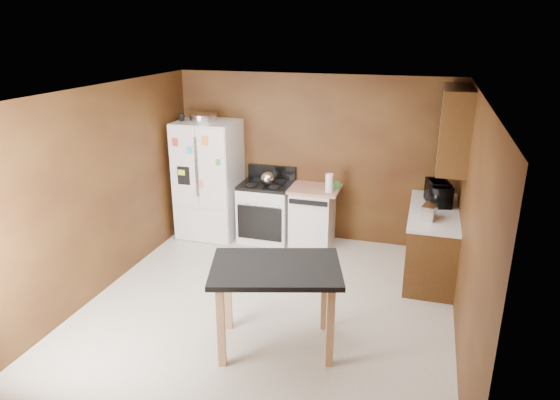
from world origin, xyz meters
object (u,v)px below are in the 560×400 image
at_px(paper_towel, 329,183).
at_px(island, 276,279).
at_px(toaster, 429,212).
at_px(green_canister, 337,185).
at_px(gas_range, 266,211).
at_px(pen_cup, 182,117).
at_px(kettle, 268,179).
at_px(microwave, 438,194).
at_px(roasting_pan, 203,117).
at_px(dishwasher, 312,215).
at_px(refrigerator, 209,179).

bearing_deg(paper_towel, island, -90.72).
height_order(toaster, island, toaster).
xyz_separation_m(green_canister, gas_range, (-1.06, -0.08, -0.48)).
bearing_deg(pen_cup, kettle, 2.24).
xyz_separation_m(green_canister, microwave, (1.41, -0.29, 0.10)).
xyz_separation_m(roasting_pan, green_canister, (2.04, 0.10, -0.91)).
bearing_deg(toaster, dishwasher, 165.67).
relative_size(roasting_pan, island, 0.28).
distance_m(pen_cup, green_canister, 2.51).
relative_size(kettle, microwave, 0.41).
distance_m(pen_cup, dishwasher, 2.44).
bearing_deg(refrigerator, green_canister, 4.13).
height_order(roasting_pan, island, roasting_pan).
height_order(roasting_pan, gas_range, roasting_pan).
xyz_separation_m(roasting_pan, microwave, (3.44, -0.19, -0.82)).
xyz_separation_m(green_canister, dishwasher, (-0.34, -0.06, -0.49)).
bearing_deg(dishwasher, island, -85.02).
bearing_deg(toaster, microwave, 93.36).
bearing_deg(microwave, roasting_pan, 73.14).
bearing_deg(dishwasher, refrigerator, -177.01).
bearing_deg(island, microwave, 57.54).
bearing_deg(dishwasher, pen_cup, -175.48).
bearing_deg(toaster, pen_cup, -177.88).
distance_m(toaster, dishwasher, 1.93).
bearing_deg(island, dishwasher, 94.98).
relative_size(kettle, green_canister, 2.01).
distance_m(microwave, gas_range, 2.54).
bearing_deg(pen_cup, green_canister, 5.26).
distance_m(dishwasher, island, 2.65).
bearing_deg(roasting_pan, gas_range, 1.24).
bearing_deg(gas_range, green_canister, 4.40).
bearing_deg(paper_towel, roasting_pan, 177.94).
relative_size(paper_towel, dishwasher, 0.30).
relative_size(pen_cup, refrigerator, 0.06).
bearing_deg(island, kettle, 109.66).
distance_m(pen_cup, paper_towel, 2.40).
xyz_separation_m(green_canister, island, (-0.11, -2.68, -0.17)).
height_order(pen_cup, paper_towel, pen_cup).
bearing_deg(microwave, dishwasher, 68.67).
bearing_deg(gas_range, toaster, -19.15).
xyz_separation_m(toaster, refrigerator, (-3.28, 0.76, -0.09)).
bearing_deg(green_canister, refrigerator, -175.87).
relative_size(toaster, gas_range, 0.23).
height_order(pen_cup, dishwasher, pen_cup).
height_order(gas_range, dishwasher, gas_range).
relative_size(kettle, dishwasher, 0.23).
xyz_separation_m(microwave, island, (-1.52, -2.39, -0.26)).
xyz_separation_m(microwave, dishwasher, (-1.75, 0.23, -0.58)).
bearing_deg(pen_cup, toaster, -10.74).
bearing_deg(kettle, refrigerator, 178.78).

